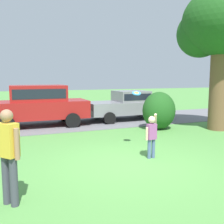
{
  "coord_description": "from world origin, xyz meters",
  "views": [
    {
      "loc": [
        -3.02,
        -6.07,
        2.29
      ],
      "look_at": [
        0.38,
        2.22,
        1.1
      ],
      "focal_mm": 42.17,
      "sensor_mm": 36.0,
      "label": 1
    }
  ],
  "objects_px": {
    "parked_suv": "(38,103)",
    "child_thrower": "(152,133)",
    "oak_tree_large": "(220,28)",
    "parked_sedan": "(127,104)",
    "frisbee": "(136,93)",
    "adult_onlooker": "(8,152)"
  },
  "relations": [
    {
      "from": "parked_suv",
      "to": "child_thrower",
      "type": "bearing_deg",
      "value": -69.48
    },
    {
      "from": "parked_sedan",
      "to": "adult_onlooker",
      "type": "height_order",
      "value": "adult_onlooker"
    },
    {
      "from": "oak_tree_large",
      "to": "adult_onlooker",
      "type": "relative_size",
      "value": 3.47
    },
    {
      "from": "oak_tree_large",
      "to": "parked_suv",
      "type": "bearing_deg",
      "value": 153.23
    },
    {
      "from": "parked_suv",
      "to": "frisbee",
      "type": "distance_m",
      "value": 5.71
    },
    {
      "from": "parked_suv",
      "to": "child_thrower",
      "type": "relative_size",
      "value": 3.68
    },
    {
      "from": "child_thrower",
      "to": "parked_sedan",
      "type": "bearing_deg",
      "value": 70.16
    },
    {
      "from": "parked_sedan",
      "to": "parked_suv",
      "type": "xyz_separation_m",
      "value": [
        -4.65,
        -0.17,
        0.23
      ]
    },
    {
      "from": "child_thrower",
      "to": "frisbee",
      "type": "height_order",
      "value": "frisbee"
    },
    {
      "from": "frisbee",
      "to": "child_thrower",
      "type": "bearing_deg",
      "value": -94.76
    },
    {
      "from": "oak_tree_large",
      "to": "adult_onlooker",
      "type": "bearing_deg",
      "value": -154.69
    },
    {
      "from": "parked_sedan",
      "to": "adult_onlooker",
      "type": "relative_size",
      "value": 2.53
    },
    {
      "from": "parked_suv",
      "to": "frisbee",
      "type": "relative_size",
      "value": 16.35
    },
    {
      "from": "parked_sedan",
      "to": "parked_suv",
      "type": "distance_m",
      "value": 4.66
    },
    {
      "from": "oak_tree_large",
      "to": "parked_suv",
      "type": "height_order",
      "value": "oak_tree_large"
    },
    {
      "from": "parked_sedan",
      "to": "frisbee",
      "type": "bearing_deg",
      "value": -112.77
    },
    {
      "from": "frisbee",
      "to": "oak_tree_large",
      "type": "bearing_deg",
      "value": 17.69
    },
    {
      "from": "adult_onlooker",
      "to": "child_thrower",
      "type": "bearing_deg",
      "value": 20.81
    },
    {
      "from": "parked_sedan",
      "to": "child_thrower",
      "type": "distance_m",
      "value": 6.82
    },
    {
      "from": "child_thrower",
      "to": "oak_tree_large",
      "type": "bearing_deg",
      "value": 28.61
    },
    {
      "from": "oak_tree_large",
      "to": "child_thrower",
      "type": "height_order",
      "value": "oak_tree_large"
    },
    {
      "from": "parked_sedan",
      "to": "frisbee",
      "type": "xyz_separation_m",
      "value": [
        -2.22,
        -5.29,
        0.94
      ]
    }
  ]
}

